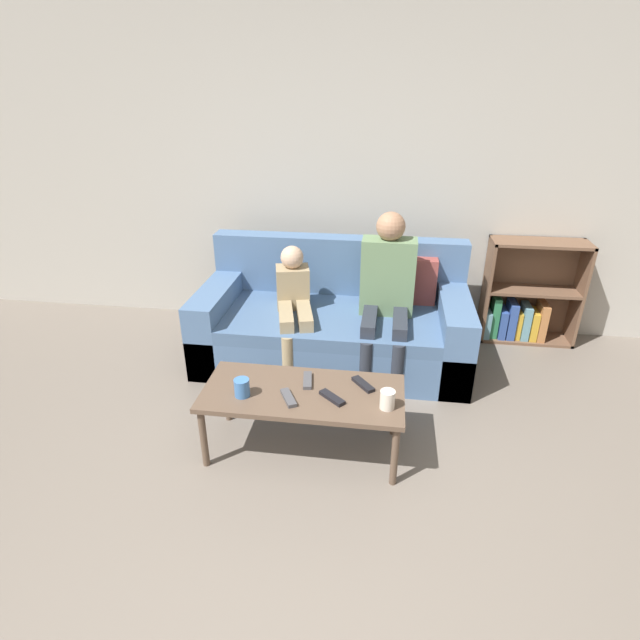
{
  "coord_description": "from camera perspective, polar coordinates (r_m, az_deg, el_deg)",
  "views": [
    {
      "loc": [
        0.27,
        -1.24,
        2.0
      ],
      "look_at": [
        -0.14,
        1.64,
        0.6
      ],
      "focal_mm": 28.0,
      "sensor_mm": 36.0,
      "label": 1
    }
  ],
  "objects": [
    {
      "name": "tv_remote_2",
      "position": [
        2.79,
        1.39,
        -8.85
      ],
      "size": [
        0.16,
        0.15,
        0.02
      ],
      "rotation": [
        0.0,
        0.0,
        0.84
      ],
      "color": "black",
      "rests_on": "coffee_table"
    },
    {
      "name": "person_adult",
      "position": [
        3.64,
        7.68,
        4.07
      ],
      "size": [
        0.39,
        0.66,
        1.18
      ],
      "rotation": [
        0.0,
        0.0,
        -0.01
      ],
      "color": "#282D38",
      "rests_on": "ground_plane"
    },
    {
      "name": "wall_back",
      "position": [
        4.25,
        4.43,
        16.13
      ],
      "size": [
        12.0,
        0.06,
        2.6
      ],
      "color": "#B7B2A8",
      "rests_on": "ground_plane"
    },
    {
      "name": "tv_remote_3",
      "position": [
        2.93,
        -1.44,
        -6.91
      ],
      "size": [
        0.07,
        0.18,
        0.02
      ],
      "rotation": [
        0.0,
        0.0,
        0.15
      ],
      "color": "#47474C",
      "rests_on": "coffee_table"
    },
    {
      "name": "coffee_table",
      "position": [
        2.88,
        -1.96,
        -8.78
      ],
      "size": [
        1.14,
        0.51,
        0.41
      ],
      "color": "brown",
      "rests_on": "ground_plane"
    },
    {
      "name": "tv_remote_1",
      "position": [
        2.79,
        -3.63,
        -8.87
      ],
      "size": [
        0.12,
        0.17,
        0.02
      ],
      "rotation": [
        0.0,
        0.0,
        0.48
      ],
      "color": "#47474C",
      "rests_on": "coffee_table"
    },
    {
      "name": "cup_far",
      "position": [
        2.72,
        7.71,
        -9.0
      ],
      "size": [
        0.08,
        0.08,
        0.11
      ],
      "color": "silver",
      "rests_on": "coffee_table"
    },
    {
      "name": "ground_plane",
      "position": [
        2.37,
        -2.65,
        -31.94
      ],
      "size": [
        22.0,
        22.0,
        0.0
      ],
      "primitive_type": "plane",
      "color": "#70665B"
    },
    {
      "name": "couch",
      "position": [
        3.9,
        1.64,
        -0.42
      ],
      "size": [
        2.03,
        0.98,
        0.88
      ],
      "color": "#4C6B93",
      "rests_on": "ground_plane"
    },
    {
      "name": "cup_near",
      "position": [
        2.83,
        -8.92,
        -7.64
      ],
      "size": [
        0.09,
        0.09,
        0.1
      ],
      "color": "#3D70B2",
      "rests_on": "coffee_table"
    },
    {
      "name": "person_child",
      "position": [
        3.71,
        -2.98,
        2.03
      ],
      "size": [
        0.39,
        0.69,
        0.9
      ],
      "rotation": [
        0.0,
        0.0,
        0.24
      ],
      "color": "#9E8966",
      "rests_on": "ground_plane"
    },
    {
      "name": "tv_remote_0",
      "position": [
        2.91,
        4.94,
        -7.33
      ],
      "size": [
        0.14,
        0.16,
        0.02
      ],
      "rotation": [
        0.0,
        0.0,
        0.68
      ],
      "color": "black",
      "rests_on": "coffee_table"
    },
    {
      "name": "bookshelf",
      "position": [
        4.51,
        22.3,
        1.98
      ],
      "size": [
        0.75,
        0.28,
        0.86
      ],
      "color": "brown",
      "rests_on": "ground_plane"
    }
  ]
}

